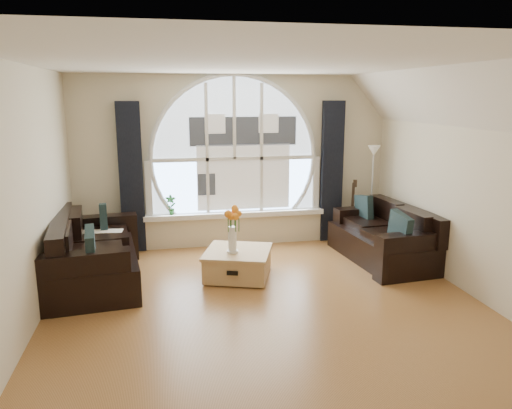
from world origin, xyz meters
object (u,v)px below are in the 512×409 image
(sofa_right, at_px, (383,234))
(sofa_left, at_px, (95,253))
(coffee_chest, at_px, (238,262))
(potted_plant, at_px, (171,205))
(guitar, at_px, (351,210))
(floor_lamp, at_px, (372,195))
(vase_flowers, at_px, (232,224))

(sofa_right, bearing_deg, sofa_left, 175.82)
(coffee_chest, bearing_deg, potted_plant, 138.12)
(sofa_right, height_order, potted_plant, potted_plant)
(sofa_right, relative_size, coffee_chest, 2.15)
(sofa_right, distance_m, guitar, 1.00)
(coffee_chest, xyz_separation_m, floor_lamp, (2.39, 1.17, 0.59))
(floor_lamp, bearing_deg, vase_flowers, -153.25)
(vase_flowers, bearing_deg, sofa_left, 172.21)
(floor_lamp, relative_size, guitar, 1.51)
(coffee_chest, bearing_deg, guitar, 49.83)
(coffee_chest, xyz_separation_m, vase_flowers, (-0.08, -0.07, 0.56))
(coffee_chest, bearing_deg, floor_lamp, 44.70)
(sofa_left, distance_m, floor_lamp, 4.36)
(coffee_chest, height_order, vase_flowers, vase_flowers)
(coffee_chest, relative_size, vase_flowers, 1.20)
(vase_flowers, distance_m, potted_plant, 1.71)
(coffee_chest, relative_size, guitar, 0.79)
(sofa_right, xyz_separation_m, coffee_chest, (-2.19, -0.29, -0.19))
(vase_flowers, relative_size, potted_plant, 2.25)
(potted_plant, bearing_deg, sofa_right, -21.31)
(vase_flowers, bearing_deg, coffee_chest, 41.35)
(potted_plant, bearing_deg, guitar, -3.80)
(floor_lamp, distance_m, potted_plant, 3.24)
(sofa_left, bearing_deg, coffee_chest, -11.93)
(sofa_right, bearing_deg, floor_lamp, 71.57)
(sofa_left, relative_size, guitar, 1.86)
(sofa_right, height_order, guitar, guitar)
(sofa_left, height_order, coffee_chest, sofa_left)
(floor_lamp, height_order, potted_plant, floor_lamp)
(guitar, height_order, potted_plant, guitar)
(vase_flowers, relative_size, guitar, 0.66)
(sofa_right, bearing_deg, potted_plant, 152.84)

